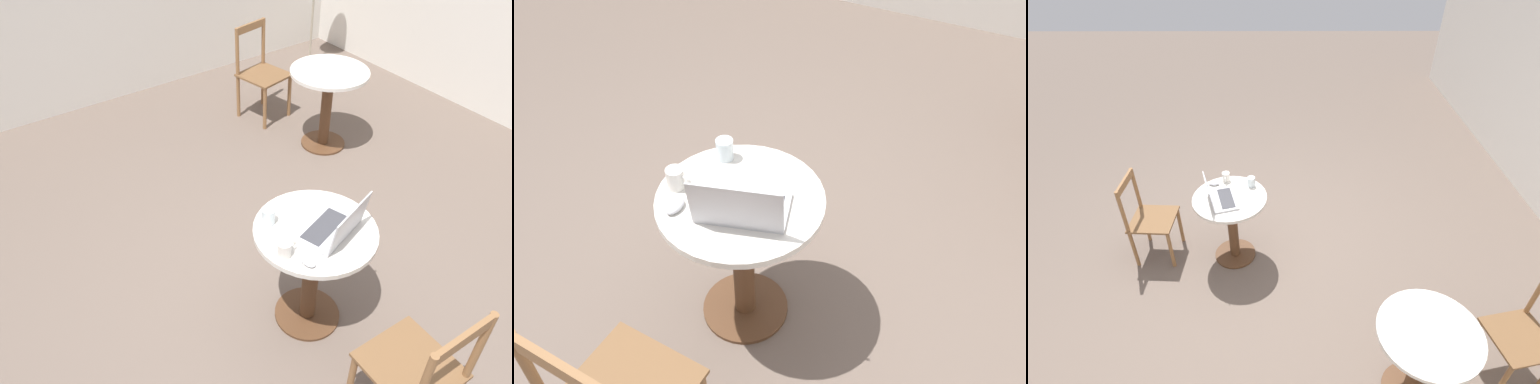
% 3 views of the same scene
% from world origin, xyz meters
% --- Properties ---
extents(ground_plane, '(16.00, 16.00, 0.00)m').
position_xyz_m(ground_plane, '(0.00, 0.00, 0.00)').
color(ground_plane, '#66564C').
extents(cafe_table_near, '(0.69, 0.69, 0.74)m').
position_xyz_m(cafe_table_near, '(0.12, -0.21, 0.53)').
color(cafe_table_near, '#51331E').
rests_on(cafe_table_near, ground_plane).
extents(laptop, '(0.41, 0.35, 0.23)m').
position_xyz_m(laptop, '(0.17, -0.30, 0.79)').
color(laptop, '#B7B7BC').
rests_on(laptop, cafe_table_near).
extents(mouse, '(0.06, 0.10, 0.03)m').
position_xyz_m(mouse, '(-0.08, -0.38, 0.76)').
color(mouse, '#B7B7BC').
rests_on(mouse, cafe_table_near).
extents(mug, '(0.11, 0.07, 0.09)m').
position_xyz_m(mug, '(-0.14, -0.27, 0.79)').
color(mug, silver).
rests_on(mug, cafe_table_near).
extents(drinking_glass, '(0.07, 0.07, 0.10)m').
position_xyz_m(drinking_glass, '(-0.06, -0.02, 0.79)').
color(drinking_glass, silver).
rests_on(drinking_glass, cafe_table_near).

